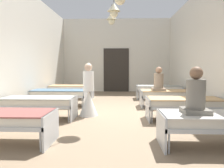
{
  "coord_description": "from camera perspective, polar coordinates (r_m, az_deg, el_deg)",
  "views": [
    {
      "loc": [
        0.27,
        -6.6,
        1.36
      ],
      "look_at": [
        0.0,
        -0.07,
        0.86
      ],
      "focal_mm": 35.2,
      "sensor_mm": 36.0,
      "label": 1
    }
  ],
  "objects": [
    {
      "name": "ground_plane",
      "position": [
        6.76,
        0.03,
        -7.67
      ],
      "size": [
        6.49,
        11.95,
        0.1
      ],
      "primitive_type": "cube",
      "color": "#8C755B"
    },
    {
      "name": "room_shell",
      "position": [
        7.91,
        0.4,
        9.2
      ],
      "size": [
        6.29,
        11.55,
        4.03
      ],
      "color": "silver",
      "rests_on": "ground"
    },
    {
      "name": "bed_right_row_0",
      "position": [
        4.19,
        25.43,
        -8.77
      ],
      "size": [
        1.9,
        0.84,
        0.57
      ],
      "color": "#B7BCC1",
      "rests_on": "ground"
    },
    {
      "name": "bed_left_row_1",
      "position": [
        6.12,
        -18.43,
        -4.51
      ],
      "size": [
        1.9,
        0.84,
        0.57
      ],
      "color": "#B7BCC1",
      "rests_on": "ground"
    },
    {
      "name": "bed_right_row_1",
      "position": [
        5.95,
        18.24,
        -4.75
      ],
      "size": [
        1.9,
        0.84,
        0.57
      ],
      "color": "#B7BCC1",
      "rests_on": "ground"
    },
    {
      "name": "bed_left_row_2",
      "position": [
        7.91,
        -13.55,
        -2.43
      ],
      "size": [
        1.9,
        0.84,
        0.57
      ],
      "color": "#B7BCC1",
      "rests_on": "ground"
    },
    {
      "name": "bed_right_row_2",
      "position": [
        7.78,
        14.41,
        -2.56
      ],
      "size": [
        1.9,
        0.84,
        0.57
      ],
      "color": "#B7BCC1",
      "rests_on": "ground"
    },
    {
      "name": "bed_left_row_3",
      "position": [
        9.74,
        -10.49,
        -1.12
      ],
      "size": [
        1.9,
        0.84,
        0.57
      ],
      "color": "#B7BCC1",
      "rests_on": "ground"
    },
    {
      "name": "bed_right_row_3",
      "position": [
        9.64,
        12.06,
        -1.2
      ],
      "size": [
        1.9,
        0.84,
        0.57
      ],
      "color": "#B7BCC1",
      "rests_on": "ground"
    },
    {
      "name": "nurse_near_aisle",
      "position": [
        6.19,
        -6.11,
        -3.37
      ],
      "size": [
        0.52,
        0.52,
        1.49
      ],
      "rotation": [
        0.0,
        0.0,
        0.45
      ],
      "color": "white",
      "rests_on": "ground"
    },
    {
      "name": "patient_seated_primary",
      "position": [
        4.02,
        20.9,
        -2.96
      ],
      "size": [
        0.44,
        0.44,
        0.8
      ],
      "color": "slate",
      "rests_on": "bed_right_row_0"
    },
    {
      "name": "patient_seated_secondary",
      "position": [
        7.6,
        12.02,
        0.57
      ],
      "size": [
        0.44,
        0.44,
        0.8
      ],
      "color": "gray",
      "rests_on": "bed_right_row_2"
    }
  ]
}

